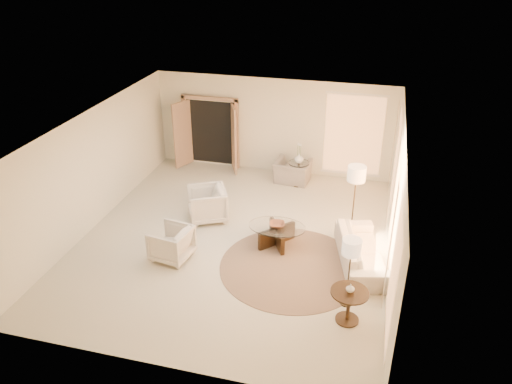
% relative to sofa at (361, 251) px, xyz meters
% --- Properties ---
extents(room, '(7.04, 8.04, 2.83)m').
position_rel_sofa_xyz_m(room, '(-2.90, 0.23, 1.08)').
color(room, beige).
rests_on(room, ground).
extents(windows_right, '(0.10, 6.40, 2.40)m').
position_rel_sofa_xyz_m(windows_right, '(0.55, 0.33, 1.03)').
color(windows_right, '#F7A863').
rests_on(windows_right, room).
extents(window_back_corner, '(1.70, 0.10, 2.40)m').
position_rel_sofa_xyz_m(window_back_corner, '(-0.60, 4.18, 1.03)').
color(window_back_corner, '#F7A863').
rests_on(window_back_corner, room).
extents(curtains_right, '(0.06, 5.20, 2.60)m').
position_rel_sofa_xyz_m(curtains_right, '(0.50, 1.23, 0.98)').
color(curtains_right, '#CAB390').
rests_on(curtains_right, room).
extents(french_doors, '(1.95, 0.66, 2.16)m').
position_rel_sofa_xyz_m(french_doors, '(-4.80, 4.05, 0.75)').
color(french_doors, tan).
rests_on(french_doors, room).
extents(area_rug, '(3.94, 3.94, 0.01)m').
position_rel_sofa_xyz_m(area_rug, '(-1.42, -0.52, -0.31)').
color(area_rug, '#453226').
rests_on(area_rug, room).
extents(sofa, '(1.36, 2.33, 0.64)m').
position_rel_sofa_xyz_m(sofa, '(0.00, 0.00, 0.00)').
color(sofa, silver).
rests_on(sofa, room).
extents(armchair_left, '(1.15, 1.17, 0.92)m').
position_rel_sofa_xyz_m(armchair_left, '(-3.84, 0.99, 0.14)').
color(armchair_left, silver).
rests_on(armchair_left, room).
extents(armchair_right, '(0.86, 0.90, 0.82)m').
position_rel_sofa_xyz_m(armchair_right, '(-4.03, -0.82, 0.09)').
color(armchair_right, silver).
rests_on(armchair_right, room).
extents(accent_chair, '(1.04, 0.73, 0.86)m').
position_rel_sofa_xyz_m(accent_chair, '(-2.19, 3.59, 0.11)').
color(accent_chair, gray).
rests_on(accent_chair, room).
extents(coffee_table, '(1.46, 1.46, 0.48)m').
position_rel_sofa_xyz_m(coffee_table, '(-1.92, 0.28, -0.02)').
color(coffee_table, black).
rests_on(coffee_table, room).
extents(end_table, '(0.70, 0.70, 0.66)m').
position_rel_sofa_xyz_m(end_table, '(-0.11, -1.89, 0.13)').
color(end_table, black).
rests_on(end_table, room).
extents(side_table, '(0.58, 0.58, 0.68)m').
position_rel_sofa_xyz_m(side_table, '(-1.99, 3.47, 0.09)').
color(side_table, '#2C2518').
rests_on(side_table, room).
extents(floor_lamp_near, '(0.42, 0.42, 1.72)m').
position_rel_sofa_xyz_m(floor_lamp_near, '(-0.31, 1.26, 1.14)').
color(floor_lamp_near, '#2C2518').
rests_on(floor_lamp_near, room).
extents(floor_lamp_far, '(0.35, 0.35, 1.46)m').
position_rel_sofa_xyz_m(floor_lamp_far, '(-0.17, -1.41, 0.92)').
color(floor_lamp_far, '#2C2518').
rests_on(floor_lamp_far, room).
extents(bowl, '(0.41, 0.41, 0.09)m').
position_rel_sofa_xyz_m(bowl, '(-1.92, 0.28, 0.20)').
color(bowl, brown).
rests_on(bowl, coffee_table).
extents(end_vase, '(0.19, 0.19, 0.16)m').
position_rel_sofa_xyz_m(end_vase, '(-0.11, -1.89, 0.42)').
color(end_vase, white).
rests_on(end_vase, end_table).
extents(side_vase, '(0.33, 0.33, 0.27)m').
position_rel_sofa_xyz_m(side_vase, '(-1.99, 3.47, 0.49)').
color(side_vase, white).
rests_on(side_vase, side_table).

